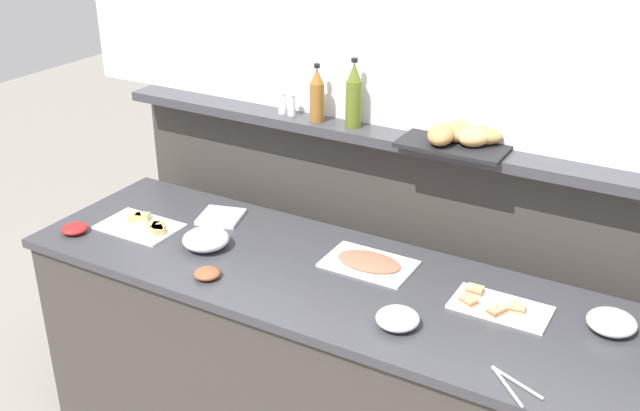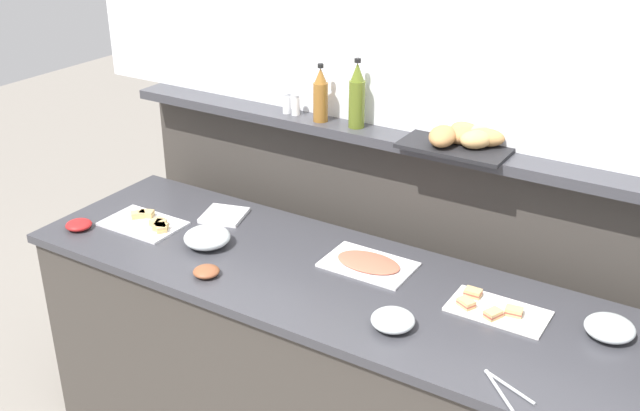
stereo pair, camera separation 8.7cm
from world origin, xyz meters
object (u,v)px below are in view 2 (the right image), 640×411
(condiment_bowl_teal, at_px, (206,271))
(serving_tongs, at_px, (503,388))
(cold_cuts_platter, at_px, (368,264))
(glass_bowl_small, at_px, (393,321))
(vinegar_bottle_amber, at_px, (321,96))
(sandwich_platter_side, at_px, (495,309))
(napkin_stack, at_px, (224,215))
(salt_shaker, at_px, (287,103))
(olive_oil_bottle, at_px, (357,97))
(pepper_shaker, at_px, (296,105))
(bread_basket, at_px, (466,137))
(glass_bowl_medium, at_px, (610,329))
(glass_bowl_large, at_px, (207,238))
(condiment_bowl_red, at_px, (79,225))
(sandwich_platter_rear, at_px, (147,223))

(condiment_bowl_teal, bearing_deg, serving_tongs, -2.48)
(cold_cuts_platter, relative_size, glass_bowl_small, 2.31)
(vinegar_bottle_amber, bearing_deg, sandwich_platter_side, -21.72)
(serving_tongs, distance_m, vinegar_bottle_amber, 1.39)
(sandwich_platter_side, height_order, napkin_stack, sandwich_platter_side)
(salt_shaker, bearing_deg, olive_oil_bottle, -0.07)
(cold_cuts_platter, bearing_deg, pepper_shaker, 148.59)
(cold_cuts_platter, distance_m, condiment_bowl_teal, 0.60)
(cold_cuts_platter, bearing_deg, salt_shaker, 150.57)
(olive_oil_bottle, bearing_deg, bread_basket, 2.65)
(olive_oil_bottle, height_order, salt_shaker, olive_oil_bottle)
(glass_bowl_medium, distance_m, napkin_stack, 1.58)
(condiment_bowl_teal, bearing_deg, glass_bowl_medium, 15.92)
(glass_bowl_medium, relative_size, bread_basket, 0.40)
(glass_bowl_medium, height_order, napkin_stack, glass_bowl_medium)
(serving_tongs, xyz_separation_m, salt_shaker, (-1.24, 0.75, 0.44))
(condiment_bowl_teal, relative_size, serving_tongs, 0.55)
(glass_bowl_medium, relative_size, pepper_shaker, 1.82)
(serving_tongs, height_order, olive_oil_bottle, olive_oil_bottle)
(condiment_bowl_teal, distance_m, vinegar_bottle_amber, 0.84)
(cold_cuts_platter, distance_m, serving_tongs, 0.79)
(glass_bowl_large, distance_m, condiment_bowl_red, 0.56)
(pepper_shaker, bearing_deg, glass_bowl_medium, -12.83)
(cold_cuts_platter, xyz_separation_m, olive_oil_bottle, (-0.24, 0.32, 0.52))
(vinegar_bottle_amber, bearing_deg, glass_bowl_small, -43.33)
(glass_bowl_medium, xyz_separation_m, pepper_shaker, (-1.39, 0.32, 0.42))
(sandwich_platter_rear, xyz_separation_m, vinegar_bottle_amber, (0.53, 0.50, 0.50))
(glass_bowl_small, distance_m, pepper_shaker, 1.10)
(glass_bowl_large, height_order, condiment_bowl_red, glass_bowl_large)
(glass_bowl_large, distance_m, serving_tongs, 1.30)
(sandwich_platter_side, height_order, glass_bowl_medium, glass_bowl_medium)
(cold_cuts_platter, xyz_separation_m, pepper_shaker, (-0.53, 0.32, 0.44))
(glass_bowl_small, relative_size, salt_shaker, 1.65)
(glass_bowl_medium, bearing_deg, napkin_stack, 178.69)
(glass_bowl_medium, height_order, vinegar_bottle_amber, vinegar_bottle_amber)
(glass_bowl_medium, height_order, condiment_bowl_teal, glass_bowl_medium)
(napkin_stack, bearing_deg, glass_bowl_medium, -1.31)
(cold_cuts_platter, bearing_deg, sandwich_platter_rear, -168.72)
(sandwich_platter_side, distance_m, glass_bowl_small, 0.36)
(condiment_bowl_red, bearing_deg, glass_bowl_small, 1.79)
(napkin_stack, bearing_deg, vinegar_bottle_amber, 40.91)
(sandwich_platter_rear, bearing_deg, glass_bowl_large, -0.74)
(pepper_shaker, bearing_deg, glass_bowl_small, -38.84)
(sandwich_platter_rear, bearing_deg, pepper_shaker, 51.77)
(glass_bowl_small, bearing_deg, serving_tongs, -14.98)
(olive_oil_bottle, bearing_deg, glass_bowl_medium, -16.01)
(glass_bowl_small, relative_size, vinegar_bottle_amber, 0.61)
(olive_oil_bottle, relative_size, salt_shaker, 3.17)
(glass_bowl_medium, relative_size, condiment_bowl_teal, 1.63)
(glass_bowl_large, height_order, bread_basket, bread_basket)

